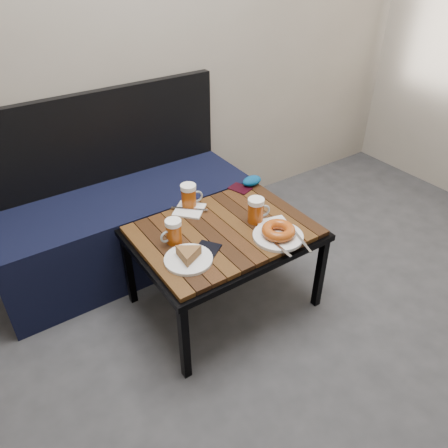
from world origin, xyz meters
TOP-DOWN VIEW (x-y plane):
  - bench at (-0.29, 1.76)m, footprint 1.40×0.50m
  - cafe_table at (-0.03, 1.16)m, footprint 0.84×0.62m
  - beer_mug_left at (-0.27, 1.20)m, footprint 0.11×0.07m
  - beer_mug_centre at (-0.06, 1.42)m, footprint 0.12×0.09m
  - beer_mug_right at (0.13, 1.13)m, footprint 0.12×0.09m
  - plate_pie at (-0.28, 1.05)m, footprint 0.21×0.21m
  - plate_bagel at (0.13, 0.96)m, footprint 0.23×0.30m
  - napkin_left at (-0.08, 1.38)m, footprint 0.19×0.19m
  - napkin_right at (0.18, 1.05)m, footprint 0.17×0.15m
  - passport_navy at (-0.19, 1.06)m, footprint 0.17×0.16m
  - passport_burgundy at (0.25, 1.42)m, footprint 0.11×0.13m
  - knit_pouch at (0.33, 1.42)m, footprint 0.12×0.08m

SIDE VIEW (x-z plane):
  - bench at x=-0.29m, z-range -0.20..0.75m
  - cafe_table at x=-0.03m, z-range 0.19..0.66m
  - passport_burgundy at x=0.25m, z-range 0.47..0.48m
  - passport_navy at x=-0.19m, z-range 0.47..0.48m
  - napkin_right at x=0.18m, z-range 0.47..0.48m
  - napkin_left at x=-0.08m, z-range 0.47..0.48m
  - plate_pie at x=-0.28m, z-range 0.47..0.52m
  - knit_pouch at x=0.33m, z-range 0.47..0.52m
  - plate_bagel at x=0.13m, z-range 0.47..0.53m
  - beer_mug_left at x=-0.27m, z-range 0.47..0.59m
  - beer_mug_centre at x=-0.06m, z-range 0.47..0.60m
  - beer_mug_right at x=0.13m, z-range 0.47..0.60m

